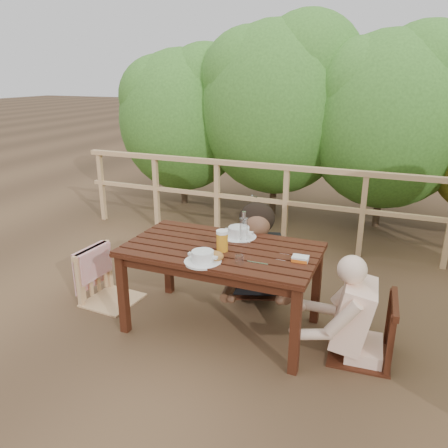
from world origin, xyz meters
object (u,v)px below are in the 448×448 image
at_px(bread_roll, 215,256).
at_px(butter_tub, 300,260).
at_px(chair_far, 255,251).
at_px(chair_right, 365,300).
at_px(tumbler, 239,260).
at_px(beer_glass, 222,242).
at_px(table, 222,288).
at_px(diner_right, 372,277).
at_px(soup_far, 239,233).
at_px(woman, 257,221).
at_px(chair_left, 109,255).
at_px(bottle, 244,228).
at_px(soup_near, 203,257).

relative_size(bread_roll, butter_tub, 1.07).
height_order(chair_far, chair_right, chair_right).
xyz_separation_m(chair_far, tumbler, (0.19, -0.95, 0.33)).
bearing_deg(beer_glass, table, 116.26).
distance_m(table, beer_glass, 0.45).
xyz_separation_m(diner_right, bread_roll, (-1.11, -0.27, 0.09)).
height_order(diner_right, soup_far, diner_right).
distance_m(woman, diner_right, 1.31).
relative_size(table, bread_roll, 11.75).
relative_size(chair_far, tumbler, 10.91).
bearing_deg(chair_far, tumbler, -97.12).
height_order(chair_left, soup_far, chair_left).
height_order(chair_left, butter_tub, chair_left).
distance_m(woman, bottle, 0.60).
bearing_deg(beer_glass, bottle, 66.56).
distance_m(chair_left, bottle, 1.31).
xyz_separation_m(table, chair_right, (1.13, 0.03, 0.12)).
bearing_deg(soup_near, tumbler, 14.31).
height_order(soup_far, beer_glass, beer_glass).
relative_size(chair_far, bottle, 2.98).
height_order(woman, beer_glass, woman).
xyz_separation_m(chair_far, butter_tub, (0.59, -0.75, 0.32)).
relative_size(diner_right, butter_tub, 10.84).
bearing_deg(butter_tub, chair_far, 126.30).
bearing_deg(table, bread_roll, -78.24).
height_order(beer_glass, bottle, bottle).
distance_m(bread_roll, tumbler, 0.19).
bearing_deg(bread_roll, table, 101.76).
distance_m(soup_far, bottle, 0.17).
bearing_deg(table, butter_tub, -3.31).
height_order(table, soup_far, soup_far).
bearing_deg(soup_far, diner_right, -12.38).
distance_m(chair_left, chair_far, 1.36).
relative_size(chair_left, bread_roll, 7.24).
distance_m(chair_far, bottle, 0.71).
bearing_deg(chair_right, bottle, -100.80).
bearing_deg(chair_right, beer_glass, -88.56).
height_order(woman, bread_roll, woman).
height_order(chair_far, diner_right, diner_right).
xyz_separation_m(table, tumbler, (0.24, -0.24, 0.39)).
relative_size(soup_near, butter_tub, 2.29).
xyz_separation_m(chair_right, bottle, (-0.99, 0.12, 0.38)).
height_order(table, soup_near, soup_near).
xyz_separation_m(chair_far, beer_glass, (-0.02, -0.78, 0.38)).
bearing_deg(chair_right, chair_left, -93.19).
bearing_deg(diner_right, soup_far, 73.90).
distance_m(woman, soup_far, 0.46).
bearing_deg(soup_near, chair_far, 85.92).
height_order(chair_far, tumbler, chair_far).
distance_m(soup_near, beer_glass, 0.25).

